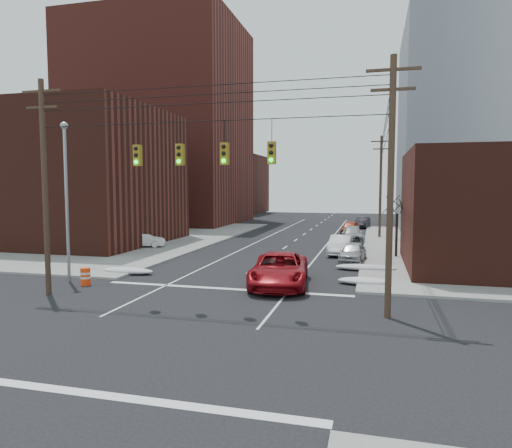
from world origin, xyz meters
The scene contains 28 objects.
ground centered at (0.00, 0.00, 0.00)m, with size 160.00×160.00×0.00m, color black.
sidewalk_nw centered at (-27.00, 27.00, 0.07)m, with size 40.00×40.00×0.15m, color gray.
building_brick_tall centered at (-24.00, 48.00, 15.00)m, with size 24.00×20.00×30.00m, color maroon.
building_brick_near centered at (-22.00, 22.00, 6.50)m, with size 20.00×16.00×13.00m, color #481E15.
building_brick_far centered at (-26.00, 74.00, 6.00)m, with size 22.00×18.00×12.00m, color #481E15.
building_office centered at (22.00, 44.00, 12.50)m, with size 22.00×20.00×25.00m, color gray.
building_glass centered at (24.00, 70.00, 11.00)m, with size 20.00×18.00×22.00m, color gray.
utility_pole_left centered at (-8.50, 3.00, 5.78)m, with size 2.20×0.28×11.00m.
utility_pole_right centered at (8.50, 3.00, 5.78)m, with size 2.20×0.28×11.00m.
utility_pole_far centered at (8.50, 34.00, 5.78)m, with size 2.20×0.28×11.00m.
traffic_signals centered at (0.10, 2.97, 7.17)m, with size 17.00×0.42×2.02m.
street_light centered at (-9.50, 6.00, 5.54)m, with size 0.44×0.44×9.32m.
bare_tree centered at (9.59, 20.00, 2.32)m, with size 2.09×2.20×4.93m.
snow_nw centered at (-7.40, 9.00, 0.21)m, with size 3.50×1.08×0.42m, color silver.
snow_ne centered at (7.40, 9.50, 0.21)m, with size 3.00×1.08×0.42m, color silver.
snow_east_far centered at (7.40, 14.00, 0.21)m, with size 4.00×1.08×0.42m, color silver.
red_pickup centered at (2.75, 8.00, 0.93)m, with size 3.08×6.68×1.86m, color maroon.
parked_car_a centered at (6.40, 17.22, 0.74)m, with size 1.76×4.36×1.49m, color #AFAEB3.
parked_car_b centered at (5.24, 20.91, 0.78)m, with size 1.65×4.73×1.56m, color white.
parked_car_c centered at (5.93, 23.28, 0.66)m, with size 2.20×4.78×1.33m, color black.
parked_car_d centered at (5.82, 30.13, 0.73)m, with size 2.05×5.05×1.47m, color #A3A3A7.
parked_car_e centered at (5.25, 36.78, 0.78)m, with size 1.84×4.57×1.56m, color maroon.
parked_car_f centered at (6.40, 46.17, 0.74)m, with size 1.56×4.46×1.47m, color black.
lot_car_a centered at (-12.24, 20.03, 0.78)m, with size 1.33×3.82×1.26m, color white.
lot_car_b centered at (-14.66, 25.81, 0.78)m, with size 2.10×4.55×1.27m, color silver.
lot_car_c centered at (-18.79, 18.97, 0.88)m, with size 2.04×5.01×1.45m, color black.
lot_car_d centered at (-19.14, 27.61, 0.90)m, with size 1.77×4.39×1.50m, color #A7A8AC.
construction_barrel centered at (-7.97, 5.39, 0.51)m, with size 0.70×0.70×0.99m.
Camera 1 is at (7.83, -16.94, 5.63)m, focal length 32.00 mm.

